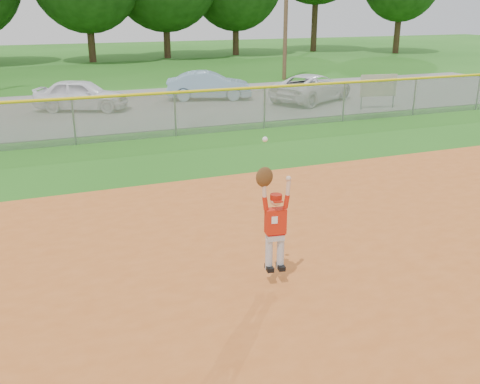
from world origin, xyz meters
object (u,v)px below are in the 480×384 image
(car_white_a, at_px, (82,95))
(sponsor_sign, at_px, (379,86))
(car_blue, at_px, (209,85))
(car_white_b, at_px, (313,88))
(ballplayer, at_px, (274,220))

(car_white_a, height_order, sponsor_sign, sponsor_sign)
(car_blue, bearing_deg, car_white_a, 113.73)
(car_white_b, relative_size, sponsor_sign, 2.72)
(car_white_a, relative_size, sponsor_sign, 2.33)
(car_blue, bearing_deg, sponsor_sign, -112.83)
(car_white_a, xyz_separation_m, sponsor_sign, (11.90, -4.29, 0.29))
(car_blue, distance_m, car_white_b, 4.89)
(car_blue, xyz_separation_m, car_white_b, (4.31, -2.30, -0.02))
(sponsor_sign, relative_size, ballplayer, 0.77)
(car_white_b, bearing_deg, car_blue, 33.66)
(car_white_a, relative_size, car_white_b, 0.86)
(sponsor_sign, bearing_deg, car_white_a, 160.19)
(car_white_a, height_order, car_white_b, car_white_a)
(car_white_b, xyz_separation_m, ballplayer, (-9.01, -15.03, 0.48))
(car_white_a, distance_m, sponsor_sign, 12.66)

